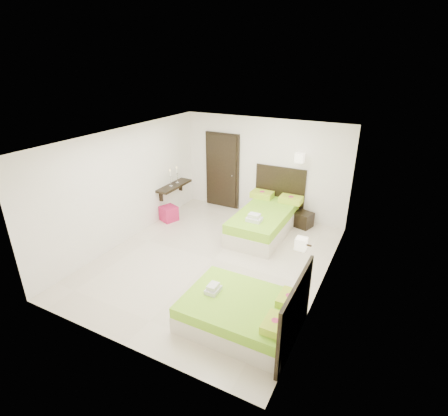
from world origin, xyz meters
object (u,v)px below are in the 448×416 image
at_px(bed_double, 245,312).
at_px(ottoman, 169,213).
at_px(nightstand, 303,220).
at_px(bed_single, 265,219).

relative_size(bed_double, ottoman, 4.66).
distance_m(nightstand, ottoman, 3.48).
height_order(bed_double, ottoman, bed_double).
height_order(nightstand, ottoman, ottoman).
relative_size(bed_double, nightstand, 4.17).
bearing_deg(bed_single, nightstand, 43.38).
xyz_separation_m(bed_double, nightstand, (-0.18, 3.98, -0.08)).
bearing_deg(bed_single, ottoman, -167.43).
distance_m(bed_single, nightstand, 1.05).
height_order(bed_single, ottoman, bed_single).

